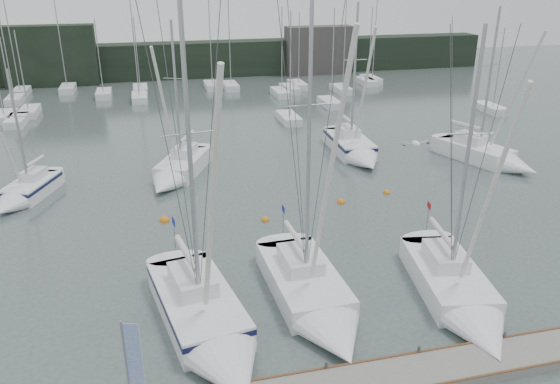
{
  "coord_description": "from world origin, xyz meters",
  "views": [
    {
      "loc": [
        -7.93,
        -20.35,
        15.05
      ],
      "look_at": [
        -1.64,
        5.0,
        4.28
      ],
      "focal_mm": 35.0,
      "sensor_mm": 36.0,
      "label": 1
    }
  ],
  "objects": [
    {
      "name": "sailboat_mid_e",
      "position": [
        19.18,
        16.67,
        0.63
      ],
      "size": [
        5.61,
        9.34,
        13.24
      ],
      "rotation": [
        0.0,
        0.0,
        0.35
      ],
      "color": "silver",
      "rests_on": "ground"
    },
    {
      "name": "buoy_d",
      "position": [
        8.29,
        13.01,
        0.0
      ],
      "size": [
        0.53,
        0.53,
        0.53
      ],
      "primitive_type": "sphere",
      "color": "orange",
      "rests_on": "ground"
    },
    {
      "name": "mast_forest",
      "position": [
        -3.07,
        46.32,
        0.47
      ],
      "size": [
        60.45,
        27.27,
        14.66
      ],
      "color": "silver",
      "rests_on": "ground"
    },
    {
      "name": "ground",
      "position": [
        0.0,
        0.0,
        0.0
      ],
      "size": [
        160.0,
        160.0,
        0.0
      ],
      "primitive_type": "plane",
      "color": "#42504D",
      "rests_on": "ground"
    },
    {
      "name": "sailboat_near_left",
      "position": [
        -6.19,
        -0.67,
        0.64
      ],
      "size": [
        4.85,
        10.69,
        15.14
      ],
      "rotation": [
        0.0,
        0.0,
        0.17
      ],
      "color": "silver",
      "rests_on": "ground"
    },
    {
      "name": "sailboat_near_right",
      "position": [
        5.62,
        -1.31,
        0.56
      ],
      "size": [
        4.59,
        10.12,
        13.97
      ],
      "rotation": [
        0.0,
        0.0,
        -0.17
      ],
      "color": "silver",
      "rests_on": "ground"
    },
    {
      "name": "dock_banner",
      "position": [
        -9.22,
        -4.81,
        2.77
      ],
      "size": [
        0.59,
        0.2,
        4.01
      ],
      "rotation": [
        0.0,
        0.0,
        -0.27
      ],
      "color": "#94979C",
      "rests_on": "dock"
    },
    {
      "name": "buoy_b",
      "position": [
        4.5,
        12.18,
        0.0
      ],
      "size": [
        0.58,
        0.58,
        0.58
      ],
      "primitive_type": "sphere",
      "color": "orange",
      "rests_on": "ground"
    },
    {
      "name": "sailboat_mid_b",
      "position": [
        -6.23,
        19.46,
        0.6
      ],
      "size": [
        5.94,
        8.91,
        12.5
      ],
      "rotation": [
        0.0,
        0.0,
        -0.43
      ],
      "color": "silver",
      "rests_on": "ground"
    },
    {
      "name": "far_treeline",
      "position": [
        0.0,
        62.0,
        2.5
      ],
      "size": [
        90.0,
        4.0,
        5.0
      ],
      "primitive_type": "cube",
      "color": "black",
      "rests_on": "ground"
    },
    {
      "name": "far_building_right",
      "position": [
        18.0,
        60.0,
        3.5
      ],
      "size": [
        10.0,
        3.0,
        7.0
      ],
      "primitive_type": "cube",
      "color": "#403D3B",
      "rests_on": "ground"
    },
    {
      "name": "buoy_c",
      "position": [
        -7.5,
        12.15,
        0.0
      ],
      "size": [
        0.65,
        0.65,
        0.65
      ],
      "primitive_type": "sphere",
      "color": "orange",
      "rests_on": "ground"
    },
    {
      "name": "buoy_a",
      "position": [
        -1.21,
        10.64,
        0.0
      ],
      "size": [
        0.53,
        0.53,
        0.53
      ],
      "primitive_type": "sphere",
      "color": "orange",
      "rests_on": "ground"
    },
    {
      "name": "far_building_left",
      "position": [
        -20.0,
        60.0,
        4.0
      ],
      "size": [
        12.0,
        3.0,
        8.0
      ],
      "primitive_type": "cube",
      "color": "black",
      "rests_on": "ground"
    },
    {
      "name": "sailboat_mid_a",
      "position": [
        -16.81,
        17.77,
        0.54
      ],
      "size": [
        4.46,
        6.97,
        9.7
      ],
      "rotation": [
        0.0,
        0.0,
        -0.36
      ],
      "color": "silver",
      "rests_on": "ground"
    },
    {
      "name": "sailboat_near_center",
      "position": [
        -1.09,
        0.02,
        0.56
      ],
      "size": [
        3.47,
        10.12,
        16.34
      ],
      "rotation": [
        0.0,
        0.0,
        0.03
      ],
      "color": "silver",
      "rests_on": "ground"
    },
    {
      "name": "dock",
      "position": [
        0.0,
        -5.0,
        0.2
      ],
      "size": [
        24.0,
        2.0,
        0.4
      ],
      "primitive_type": "cube",
      "color": "slate",
      "rests_on": "ground"
    },
    {
      "name": "sailboat_mid_d",
      "position": [
        9.0,
        21.16,
        0.65
      ],
      "size": [
        3.22,
        9.4,
        13.45
      ],
      "rotation": [
        0.0,
        0.0,
        -0.04
      ],
      "color": "silver",
      "rests_on": "ground"
    },
    {
      "name": "seagull",
      "position": [
        2.36,
        -1.44,
        8.56
      ],
      "size": [
        1.08,
        0.48,
        0.21
      ],
      "rotation": [
        0.0,
        0.0,
        0.03
      ],
      "color": "white",
      "rests_on": "ground"
    }
  ]
}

